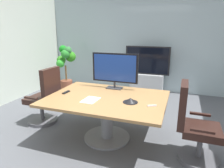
% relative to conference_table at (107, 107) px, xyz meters
% --- Properties ---
extents(ground_plane, '(6.90, 6.90, 0.00)m').
position_rel_conference_table_xyz_m(ground_plane, '(0.02, 0.11, -0.55)').
color(ground_plane, '#515459').
extents(wall_back_glass_partition, '(5.90, 0.10, 2.91)m').
position_rel_conference_table_xyz_m(wall_back_glass_partition, '(0.02, 3.00, 0.90)').
color(wall_back_glass_partition, '#9EB2B7').
rests_on(wall_back_glass_partition, ground).
extents(conference_table, '(1.85, 1.36, 0.72)m').
position_rel_conference_table_xyz_m(conference_table, '(0.00, 0.00, 0.00)').
color(conference_table, olive).
rests_on(conference_table, ground).
extents(office_chair_left, '(0.61, 0.58, 1.09)m').
position_rel_conference_table_xyz_m(office_chair_left, '(-1.31, 0.14, -0.10)').
color(office_chair_left, '#4C4C51').
rests_on(office_chair_left, ground).
extents(office_chair_right, '(0.60, 0.57, 1.09)m').
position_rel_conference_table_xyz_m(office_chair_right, '(1.31, -0.12, -0.10)').
color(office_chair_right, '#4C4C51').
rests_on(office_chair_right, ground).
extents(tv_monitor, '(0.84, 0.18, 0.64)m').
position_rel_conference_table_xyz_m(tv_monitor, '(-0.04, 0.51, 0.53)').
color(tv_monitor, '#333338').
rests_on(tv_monitor, conference_table).
extents(wall_display_unit, '(1.20, 0.36, 1.31)m').
position_rel_conference_table_xyz_m(wall_display_unit, '(0.18, 2.65, -0.11)').
color(wall_display_unit, '#B7BABC').
rests_on(wall_display_unit, ground).
extents(potted_plant, '(0.52, 0.65, 1.30)m').
position_rel_conference_table_xyz_m(potted_plant, '(-2.10, 2.16, 0.22)').
color(potted_plant, brown).
rests_on(potted_plant, ground).
extents(conference_phone, '(0.22, 0.22, 0.07)m').
position_rel_conference_table_xyz_m(conference_phone, '(0.41, -0.10, 0.20)').
color(conference_phone, black).
rests_on(conference_phone, conference_table).
extents(remote_control, '(0.06, 0.17, 0.02)m').
position_rel_conference_table_xyz_m(remote_control, '(-0.73, -0.02, 0.18)').
color(remote_control, black).
rests_on(remote_control, conference_table).
extents(whiteboard_marker, '(0.13, 0.07, 0.02)m').
position_rel_conference_table_xyz_m(whiteboard_marker, '(0.74, -0.15, 0.18)').
color(whiteboard_marker, silver).
rests_on(whiteboard_marker, conference_table).
extents(paper_notepad, '(0.22, 0.31, 0.01)m').
position_rel_conference_table_xyz_m(paper_notepad, '(-0.18, -0.22, 0.17)').
color(paper_notepad, white).
rests_on(paper_notepad, conference_table).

